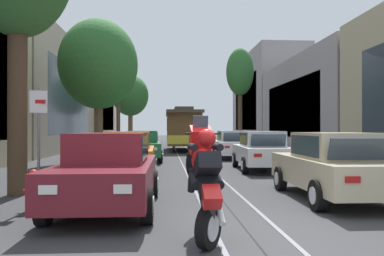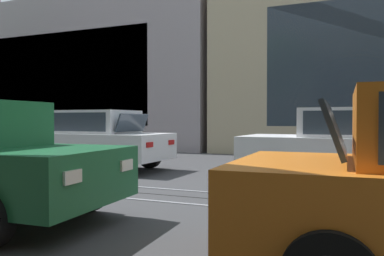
{
  "view_description": "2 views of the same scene",
  "coord_description": "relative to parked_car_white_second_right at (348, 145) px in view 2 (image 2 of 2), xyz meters",
  "views": [
    {
      "loc": [
        -1.32,
        -5.79,
        1.66
      ],
      "look_at": [
        0.8,
        24.7,
        1.77
      ],
      "focal_mm": 35.6,
      "sensor_mm": 36.0,
      "label": 1
    },
    {
      "loc": [
        -6.2,
        9.28,
        1.33
      ],
      "look_at": [
        1.81,
        12.59,
        1.15
      ],
      "focal_mm": 36.64,
      "sensor_mm": 36.0,
      "label": 2
    }
  ],
  "objects": [
    {
      "name": "parked_car_white_second_right",
      "position": [
        0.0,
        0.0,
        0.0
      ],
      "size": [
        2.15,
        4.42,
        1.58
      ],
      "color": "silver",
      "rests_on": "ground"
    },
    {
      "name": "building_facade_right",
      "position": [
        8.38,
        16.73,
        3.58
      ],
      "size": [
        5.46,
        50.05,
        10.66
      ],
      "color": "tan",
      "rests_on": "ground"
    },
    {
      "name": "parked_car_white_mid_right",
      "position": [
        -0.08,
        6.41,
        0.0
      ],
      "size": [
        2.08,
        4.4,
        1.58
      ],
      "color": "silver",
      "rests_on": "ground"
    }
  ]
}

